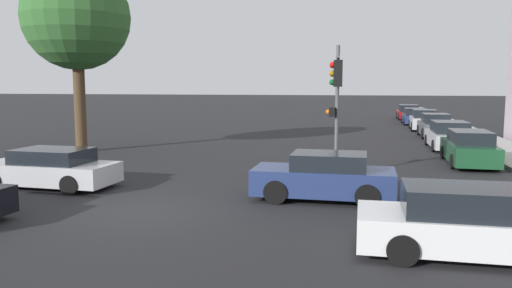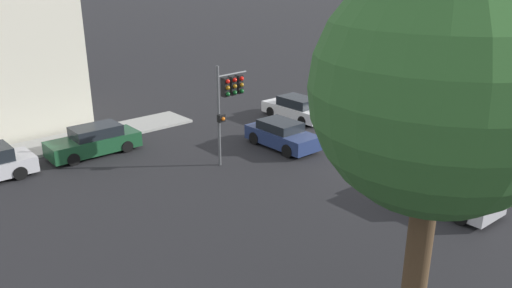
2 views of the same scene
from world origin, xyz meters
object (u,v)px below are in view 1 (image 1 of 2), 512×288
Objects in this scene: street_tree at (76,17)px; parked_car_0 at (469,148)px; traffic_signal at (336,84)px; parked_car_5 at (408,113)px; crossing_car_2 at (471,224)px; crossing_car_1 at (324,177)px; parked_car_4 at (414,117)px; crossing_car_3 at (50,169)px; parked_car_3 at (424,121)px; parked_car_2 at (435,126)px; parked_car_1 at (449,136)px.

parked_car_0 is (18.46, -0.33, -6.01)m from street_tree.
traffic_signal reaches higher than parked_car_5.
parked_car_0 is at bearing 79.13° from crossing_car_2.
parked_car_0 is at bearing -1.02° from street_tree.
crossing_car_1 is 0.91× the size of parked_car_0.
parked_car_4 is at bearing 1.12° from parked_car_0.
crossing_car_3 is at bearing 154.37° from parked_car_4.
traffic_signal reaches higher than parked_car_0.
parked_car_5 reaches higher than crossing_car_2.
traffic_signal is 1.19× the size of parked_car_3.
traffic_signal is 33.45m from parked_car_5.
street_tree is at bearing -62.62° from crossing_car_3.
parked_car_2 is (0.14, 11.37, 0.03)m from parked_car_0.
parked_car_2 is 5.10m from parked_car_3.
parked_car_5 is at bearing 0.98° from parked_car_0.
traffic_signal is 11.55m from parked_car_1.
parked_car_1 reaches higher than crossing_car_3.
parked_car_4 is at bearing -99.63° from crossing_car_1.
parked_car_4 is (-0.17, 5.74, -0.08)m from parked_car_3.
parked_car_0 is (2.34, 12.23, 0.03)m from crossing_car_2.
crossing_car_2 is (3.07, -7.71, -2.75)m from traffic_signal.
crossing_car_3 is at bearing 157.84° from parked_car_5.
crossing_car_2 is at bearing 176.42° from parked_car_5.
parked_car_3 reaches higher than parked_car_4.
parked_car_1 is 11.17m from parked_car_3.
crossing_car_2 is at bearing 108.46° from traffic_signal.
parked_car_0 is 11.37m from parked_car_2.
parked_car_5 is at bearing -109.37° from crossing_car_3.
crossing_car_1 reaches higher than crossing_car_3.
traffic_signal reaches higher than parked_car_4.
street_tree reaches higher than crossing_car_1.
parked_car_3 is (-0.09, 5.10, 0.00)m from parked_car_2.
crossing_car_1 and crossing_car_2 have the same top height.
street_tree is 29.18m from parked_car_4.
street_tree is at bearing -31.92° from crossing_car_1.
parked_car_2 is at bearing 83.97° from crossing_car_2.
parked_car_3 is at bearing -102.35° from crossing_car_1.
crossing_car_1 is (-0.12, -3.38, -2.74)m from traffic_signal.
parked_car_5 is (-0.14, 11.92, -0.05)m from parked_car_3.
traffic_signal is at bearing 160.46° from parked_car_2.
parked_car_1 is 6.07m from parked_car_2.
parked_car_4 is at bearing -104.46° from traffic_signal.
crossing_car_2 is at bearing 163.17° from crossing_car_3.
parked_car_4 is at bearing 3.37° from parked_car_3.
parked_car_1 is 1.12× the size of parked_car_3.
parked_car_3 is at bearing 0.63° from parked_car_0.
parked_car_4 is at bearing -113.24° from crossing_car_3.
crossing_car_2 is 17.69m from parked_car_1.
parked_car_0 is 28.39m from parked_car_5.
crossing_car_3 is 1.00× the size of parked_car_1.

